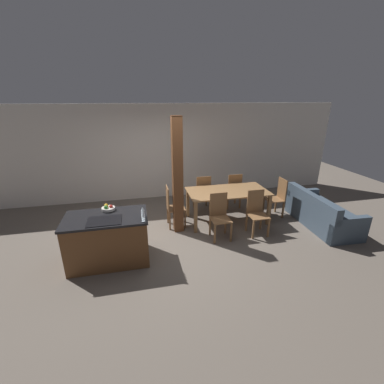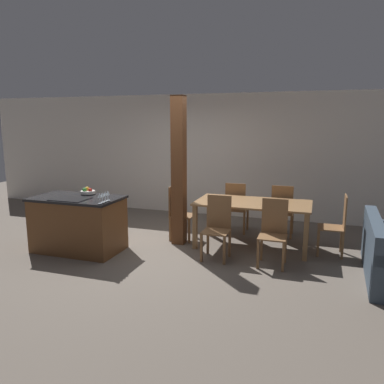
{
  "view_description": "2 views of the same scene",
  "coord_description": "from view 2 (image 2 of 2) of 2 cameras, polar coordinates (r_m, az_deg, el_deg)",
  "views": [
    {
      "loc": [
        -0.52,
        -4.81,
        2.85
      ],
      "look_at": [
        0.6,
        0.2,
        0.95
      ],
      "focal_mm": 24.0,
      "sensor_mm": 36.0,
      "label": 1
    },
    {
      "loc": [
        2.52,
        -5.54,
        2.08
      ],
      "look_at": [
        0.6,
        0.2,
        0.95
      ],
      "focal_mm": 35.0,
      "sensor_mm": 36.0,
      "label": 2
    }
  ],
  "objects": [
    {
      "name": "fruit_bowl",
      "position": [
        6.49,
        -15.62,
        0.08
      ],
      "size": [
        0.24,
        0.24,
        0.11
      ],
      "color": "silver",
      "rests_on": "kitchen_island"
    },
    {
      "name": "wall_back",
      "position": [
        8.51,
        1.21,
        5.65
      ],
      "size": [
        11.2,
        0.08,
        2.7
      ],
      "color": "silver",
      "rests_on": "ground_plane"
    },
    {
      "name": "kitchen_island",
      "position": [
        6.4,
        -16.94,
        -4.65
      ],
      "size": [
        1.43,
        0.82,
        0.9
      ],
      "color": "brown",
      "rests_on": "ground_plane"
    },
    {
      "name": "timber_post",
      "position": [
        6.34,
        -2.01,
        3.12
      ],
      "size": [
        0.21,
        0.21,
        2.52
      ],
      "color": "brown",
      "rests_on": "ground_plane"
    },
    {
      "name": "ground_plane",
      "position": [
        6.43,
        -5.7,
        -8.35
      ],
      "size": [
        16.0,
        16.0,
        0.0
      ],
      "primitive_type": "plane",
      "color": "#665B51"
    },
    {
      "name": "dining_table",
      "position": [
        6.35,
        9.25,
        -2.35
      ],
      "size": [
        1.89,
        0.98,
        0.77
      ],
      "color": "olive",
      "rests_on": "ground_plane"
    },
    {
      "name": "dining_chair_head_end",
      "position": [
        6.72,
        -2.03,
        -3.03
      ],
      "size": [
        0.4,
        0.4,
        0.97
      ],
      "rotation": [
        0.0,
        0.0,
        1.57
      ],
      "color": "brown",
      "rests_on": "ground_plane"
    },
    {
      "name": "wine_glass_far",
      "position": [
        5.77,
        -13.09,
        -0.28
      ],
      "size": [
        0.06,
        0.06,
        0.16
      ],
      "color": "silver",
      "rests_on": "kitchen_island"
    },
    {
      "name": "dining_chair_far_right",
      "position": [
        7.02,
        13.58,
        -2.73
      ],
      "size": [
        0.4,
        0.4,
        0.97
      ],
      "rotation": [
        0.0,
        0.0,
        3.14
      ],
      "color": "brown",
      "rests_on": "ground_plane"
    },
    {
      "name": "dining_chair_near_left",
      "position": [
        5.8,
        3.88,
        -5.25
      ],
      "size": [
        0.4,
        0.4,
        0.97
      ],
      "color": "brown",
      "rests_on": "ground_plane"
    },
    {
      "name": "wine_glass_near",
      "position": [
        5.65,
        -13.91,
        -0.56
      ],
      "size": [
        0.06,
        0.06,
        0.16
      ],
      "color": "silver",
      "rests_on": "kitchen_island"
    },
    {
      "name": "dining_chair_far_left",
      "position": [
        7.14,
        6.76,
        -2.29
      ],
      "size": [
        0.4,
        0.4,
        0.97
      ],
      "rotation": [
        0.0,
        0.0,
        3.14
      ],
      "color": "brown",
      "rests_on": "ground_plane"
    },
    {
      "name": "wine_glass_middle",
      "position": [
        5.71,
        -13.5,
        -0.42
      ],
      "size": [
        0.06,
        0.06,
        0.16
      ],
      "color": "silver",
      "rests_on": "kitchen_island"
    },
    {
      "name": "dining_chair_foot_end",
      "position": [
        6.32,
        21.17,
        -4.62
      ],
      "size": [
        0.4,
        0.4,
        0.97
      ],
      "rotation": [
        0.0,
        0.0,
        -1.57
      ],
      "color": "brown",
      "rests_on": "ground_plane"
    },
    {
      "name": "dining_chair_near_right",
      "position": [
        5.66,
        12.29,
        -5.89
      ],
      "size": [
        0.4,
        0.4,
        0.97
      ],
      "color": "brown",
      "rests_on": "ground_plane"
    },
    {
      "name": "wine_glass_end",
      "position": [
        5.84,
        -12.7,
        -0.15
      ],
      "size": [
        0.06,
        0.06,
        0.16
      ],
      "color": "silver",
      "rests_on": "kitchen_island"
    }
  ]
}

